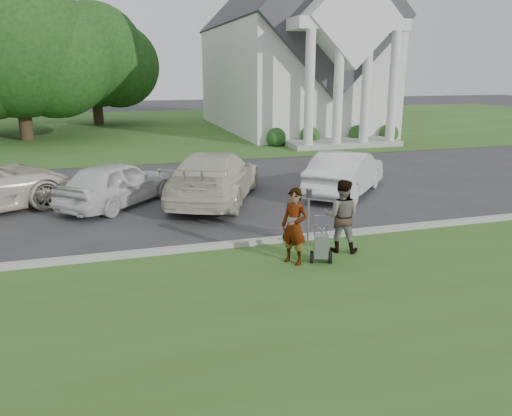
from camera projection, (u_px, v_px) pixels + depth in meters
name	position (u px, v px, depth m)	size (l,w,h in m)	color
ground	(268.00, 252.00, 11.54)	(120.00, 120.00, 0.00)	#333335
grass_strip	(320.00, 310.00, 8.77)	(80.00, 7.00, 0.01)	#375A1E
church_lawn	(156.00, 127.00, 36.48)	(80.00, 30.00, 0.01)	#375A1E
curb	(261.00, 242.00, 12.03)	(80.00, 0.18, 0.15)	#9E9E93
church	(291.00, 41.00, 33.75)	(9.19, 19.00, 24.10)	white
tree_left	(16.00, 51.00, 28.30)	(10.63, 8.40, 9.71)	#332316
tree_back	(94.00, 60.00, 36.89)	(9.61, 7.60, 8.89)	#332316
striping_cart	(321.00, 247.00, 10.82)	(0.68, 1.00, 0.86)	black
person_left	(294.00, 227.00, 10.66)	(0.61, 0.40, 1.66)	#999999
person_right	(341.00, 216.00, 11.38)	(0.82, 0.64, 1.69)	#999999
parking_meter_near	(308.00, 212.00, 11.45)	(0.11, 0.10, 1.48)	#93969B
car_b	(117.00, 183.00, 15.34)	(1.67, 4.14, 1.41)	silver
car_c	(214.00, 176.00, 15.87)	(2.23, 5.48, 1.59)	beige
car_d	(346.00, 173.00, 16.75)	(1.55, 4.44, 1.46)	silver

